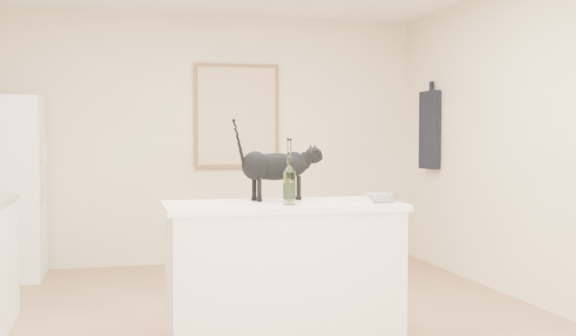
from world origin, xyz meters
The scene contains 14 objects.
floor centered at (0.00, 0.00, 0.00)m, with size 5.50×5.50×0.00m, color #A27656.
wall_back centered at (0.00, 2.75, 1.30)m, with size 4.50×4.50×0.00m, color beige.
wall_front centered at (0.00, -2.75, 1.30)m, with size 4.50×4.50×0.00m, color beige.
wall_right centered at (2.25, 0.00, 1.30)m, with size 5.50×5.50×0.00m, color beige.
island_base centered at (0.10, -0.20, 0.43)m, with size 1.44×0.67×0.86m, color white.
island_top centered at (0.10, -0.20, 0.88)m, with size 1.50×0.70×0.04m, color white.
fridge centered at (-1.95, 2.35, 0.85)m, with size 0.68×0.68×1.70m, color white.
artwork_frame centered at (0.30, 2.72, 1.55)m, with size 0.90×0.03×1.10m, color brown.
artwork_canvas centered at (0.30, 2.70, 1.55)m, with size 0.82×0.00×1.02m, color beige.
hanging_garment centered at (2.19, 2.05, 1.40)m, with size 0.08×0.34×0.80m, color black.
black_cat centered at (0.09, -0.03, 1.10)m, with size 0.57×0.17×0.40m, color black, non-canonical shape.
wine_bottle centered at (0.11, -0.35, 1.08)m, with size 0.08×0.08×0.36m, color #385E25.
glass_bowl centered at (0.73, -0.34, 0.93)m, with size 0.23×0.23×0.06m, color silver.
fridge_paper centered at (-1.60, 2.42, 1.16)m, with size 0.01×0.14×0.18m, color silver.
Camera 1 is at (-0.91, -4.45, 1.31)m, focal length 42.80 mm.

